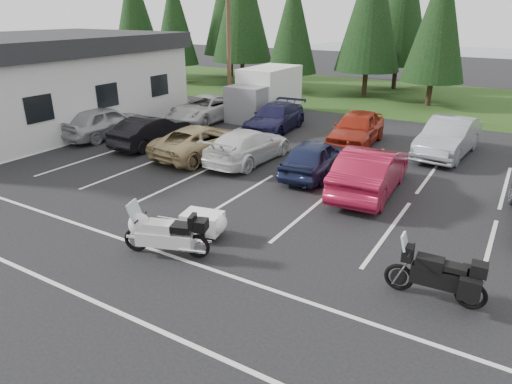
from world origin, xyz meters
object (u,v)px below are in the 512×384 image
Objects in this scene: car_far_1 at (275,118)px; car_far_2 at (356,128)px; building at (29,82)px; touring_motorcycle at (165,230)px; cargo_trailer at (203,225)px; car_near_4 at (314,157)px; car_near_2 at (202,141)px; car_near_3 at (248,146)px; car_near_1 at (151,131)px; adventure_motorcycle at (436,270)px; utility_pole at (229,36)px; car_far_3 at (448,137)px; car_near_0 at (105,122)px; box_truck at (262,93)px; car_far_0 at (206,109)px; car_near_5 at (371,170)px.

car_far_2 reaches higher than car_far_1.
building is 13.82m from car_far_1.
cargo_trailer is (0.19, 1.35, -0.37)m from touring_motorcycle.
car_near_4 is 0.88× the size of car_far_2.
car_far_2 reaches higher than cargo_trailer.
car_near_2 is 1.03× the size of car_near_3.
adventure_motorcycle is (14.39, -6.19, 0.03)m from car_near_1.
utility_pole is 1.77× the size of car_far_3.
car_near_0 is 12.82m from cargo_trailer.
utility_pole is at bearing 99.30° from touring_motorcycle.
car_near_1 is at bearing -99.46° from box_truck.
car_near_3 is 8.44m from touring_motorcycle.
car_far_2 is at bearing -130.43° from car_near_2.
touring_motorcycle is (8.69, -13.32, -0.00)m from car_far_0.
car_near_5 reaches higher than cargo_trailer.
touring_motorcycle is (16.42, -7.48, -1.70)m from building.
touring_motorcycle is 6.79m from adventure_motorcycle.
building reaches higher than car_far_0.
adventure_motorcycle reaches higher than car_near_2.
car_far_3 is at bearing 2.53° from car_far_2.
car_near_1 is at bearing -152.38° from car_far_2.
car_near_0 reaches higher than car_near_3.
car_far_0 reaches higher than touring_motorcycle.
car_far_0 is 1.11× the size of car_far_2.
cargo_trailer is at bearing 132.00° from car_near_2.
box_truck is 3.57m from car_far_0.
car_far_2 is 13.03m from touring_motorcycle.
car_far_0 is at bearing -30.51° from car_near_5.
car_far_3 is (12.59, 5.72, 0.11)m from car_near_1.
building is at bearing -141.07° from car_far_0.
cargo_trailer is (2.63, -6.72, -0.33)m from car_near_3.
car_far_1 is at bearing 171.36° from car_far_2.
car_near_3 is 0.96× the size of car_far_3.
car_far_1 is 15.88m from adventure_motorcycle.
car_near_5 reaches higher than car_near_1.
box_truck is at bearing 92.65° from touring_motorcycle.
utility_pole is 18.06m from touring_motorcycle.
utility_pole reaches higher than car_near_5.
car_near_0 reaches higher than cargo_trailer.
car_near_5 reaches higher than car_near_3.
cargo_trailer is (4.84, -6.32, -0.32)m from car_near_2.
building is at bearing 5.59° from car_near_0.
box_truck reaches higher than car_far_2.
car_near_2 is 1.00× the size of car_far_1.
car_far_0 is 19.28m from adventure_motorcycle.
box_truck is 13.04m from car_near_5.
car_far_3 is at bearing 95.85° from adventure_motorcycle.
car_far_2 reaches higher than adventure_motorcycle.
car_far_3 is (9.46, 5.82, 0.14)m from car_near_2.
car_far_3 reaches higher than car_near_0.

